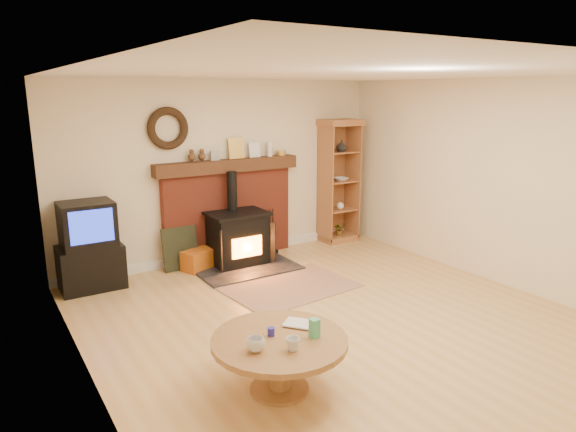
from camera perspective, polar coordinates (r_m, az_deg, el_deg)
ground at (r=5.68m, az=5.65°, el=-11.65°), size 5.50×5.50×0.00m
room_shell at (r=5.26m, az=5.29°, el=5.87°), size 5.02×5.52×2.61m
chimney_breast at (r=7.60m, az=-6.62°, el=1.19°), size 2.20×0.22×1.78m
wood_stove at (r=7.34m, az=-5.50°, el=-2.62°), size 1.40×1.00×1.33m
area_rug at (r=6.59m, az=0.26°, el=-7.90°), size 1.67×1.23×0.01m
tv_unit at (r=6.87m, az=-21.20°, el=-3.29°), size 0.76×0.54×1.11m
curio_cabinet at (r=8.47m, az=5.57°, el=3.88°), size 0.64×0.46×2.00m
firelog_box at (r=7.30m, az=-9.85°, el=-4.81°), size 0.52×0.42×0.28m
leaning_painting at (r=7.31m, az=-11.88°, el=-3.55°), size 0.50×0.13×0.60m
fire_tools at (r=7.93m, az=-1.70°, el=-3.40°), size 0.16×0.16×0.70m
coffee_table at (r=4.31m, az=-0.95°, el=-14.48°), size 1.12×1.12×0.63m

